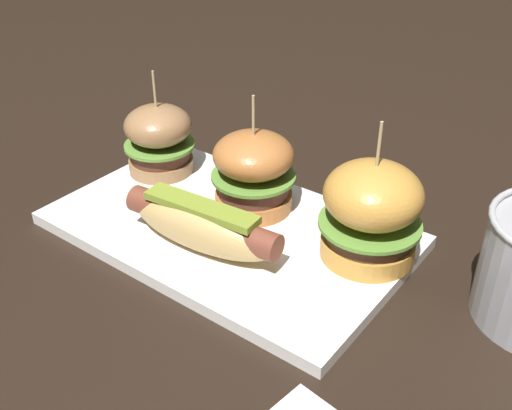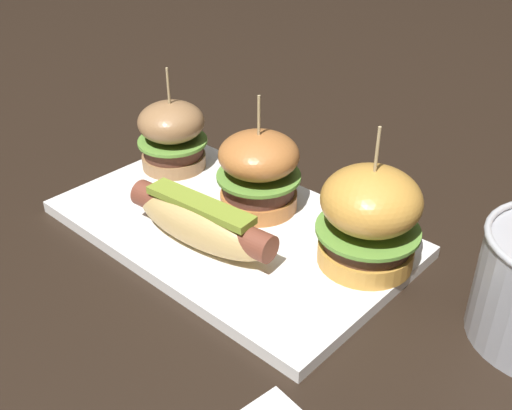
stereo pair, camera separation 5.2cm
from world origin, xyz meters
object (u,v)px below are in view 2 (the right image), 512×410
(slider_left, at_px, (172,135))
(slider_right, at_px, (369,217))
(hot_dog, at_px, (201,222))
(platter_main, at_px, (230,228))
(slider_center, at_px, (259,171))

(slider_left, xyz_separation_m, slider_right, (0.30, -0.00, 0.01))
(hot_dog, distance_m, slider_left, 0.18)
(hot_dog, xyz_separation_m, slider_left, (-0.15, 0.09, 0.02))
(hot_dog, distance_m, slider_right, 0.17)
(platter_main, xyz_separation_m, slider_center, (0.00, 0.05, 0.05))
(hot_dog, height_order, slider_right, slider_right)
(slider_right, bearing_deg, platter_main, -164.04)
(slider_left, distance_m, slider_center, 0.15)
(hot_dog, relative_size, slider_center, 1.32)
(hot_dog, bearing_deg, platter_main, 96.75)
(platter_main, distance_m, slider_right, 0.17)
(platter_main, xyz_separation_m, hot_dog, (0.01, -0.05, 0.03))
(slider_left, bearing_deg, slider_center, 0.06)
(platter_main, distance_m, slider_center, 0.07)
(hot_dog, relative_size, slider_right, 1.22)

